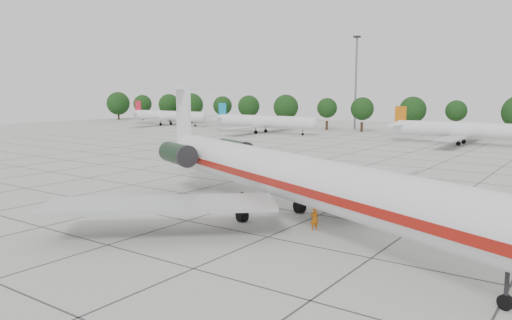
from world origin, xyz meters
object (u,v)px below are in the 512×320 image
Objects in this scene: bg_airliner_a at (168,116)px; floodlight_mast at (356,77)px; bg_airliner_b at (263,122)px; bg_airliner_c at (466,130)px; main_airliner at (277,172)px; ground_crew at (314,219)px.

floodlight_mast is (54.20, 18.62, 11.37)m from bg_airliner_a.
bg_airliner_a is at bearing 170.22° from bg_airliner_b.
bg_airliner_b is 1.00× the size of bg_airliner_c.
floodlight_mast reaches higher than bg_airliner_b.
bg_airliner_a and bg_airliner_c have the same top height.
floodlight_mast is (13.28, 25.67, 11.37)m from bg_airliner_b.
main_airliner reaches higher than bg_airliner_b.
main_airliner is 102.14m from floodlight_mast.
floodlight_mast reaches higher than bg_airliner_c.
bg_airliner_c is (89.15, -6.81, 0.00)m from bg_airliner_a.
main_airliner is 1.61× the size of bg_airliner_c.
bg_airliner_a is 58.43m from floodlight_mast.
main_airliner reaches higher than ground_crew.
ground_crew is (4.29, -1.28, -3.04)m from main_airliner.
floodlight_mast is (-34.95, 25.43, 11.37)m from bg_airliner_c.
bg_airliner_a is 1.00× the size of bg_airliner_c.
bg_airliner_a is at bearing 175.63° from bg_airliner_c.
bg_airliner_a is 1.11× the size of floodlight_mast.
ground_crew is 71.22m from bg_airliner_c.
main_airliner is 25.63× the size of ground_crew.
ground_crew is at bearing 7.32° from main_airliner.
bg_airliner_c is at bearing -4.37° from bg_airliner_a.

